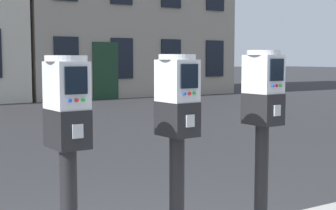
# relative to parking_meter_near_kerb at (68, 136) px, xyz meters

# --- Properties ---
(parking_meter_near_kerb) EXTENTS (0.23, 0.26, 1.33)m
(parking_meter_near_kerb) POSITION_rel_parking_meter_near_kerb_xyz_m (0.00, 0.00, 0.00)
(parking_meter_near_kerb) COLOR black
(parking_meter_near_kerb) RESTS_ON sidewalk_slab
(parking_meter_twin_adjacent) EXTENTS (0.23, 0.26, 1.34)m
(parking_meter_twin_adjacent) POSITION_rel_parking_meter_near_kerb_xyz_m (0.67, 0.00, 0.01)
(parking_meter_twin_adjacent) COLOR black
(parking_meter_twin_adjacent) RESTS_ON sidewalk_slab
(parking_meter_end_of_row) EXTENTS (0.23, 0.26, 1.37)m
(parking_meter_end_of_row) POSITION_rel_parking_meter_near_kerb_xyz_m (1.34, 0.00, 0.03)
(parking_meter_end_of_row) COLOR black
(parking_meter_end_of_row) RESTS_ON sidewalk_slab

